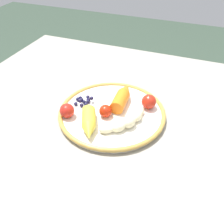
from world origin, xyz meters
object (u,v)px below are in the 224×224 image
dining_table (128,143)px  carrot_orange (122,96)px  tomato_near (106,111)px  banana (127,122)px  blueberry_pile (84,101)px  plate (112,113)px  tomato_mid (149,102)px  tomato_far (67,111)px  carrot_yellow (89,123)px

dining_table → carrot_orange: size_ratio=8.91×
dining_table → tomato_near: (0.06, 0.01, 0.11)m
banana → tomato_near: bearing=-13.0°
blueberry_pile → carrot_orange: bearing=-156.2°
dining_table → plate: 0.11m
dining_table → blueberry_pile: blueberry_pile is taller
tomato_mid → tomato_far: (0.19, 0.12, -0.00)m
carrot_orange → plate: bearing=79.5°
dining_table → tomato_near: bearing=11.6°
tomato_mid → blueberry_pile: bearing=14.2°
tomato_mid → tomato_far: bearing=31.2°
carrot_orange → tomato_near: (0.02, 0.08, -0.00)m
tomato_near → tomato_far: (0.09, 0.04, 0.00)m
banana → carrot_orange: (0.04, -0.09, 0.01)m
banana → blueberry_pile: banana is taller
carrot_yellow → tomato_far: 0.08m
banana → blueberry_pile: bearing=-18.0°
dining_table → tomato_near: 0.13m
plate → tomato_mid: 0.11m
carrot_orange → blueberry_pile: carrot_orange is taller
plate → carrot_orange: 0.06m
blueberry_pile → tomato_near: 0.09m
plate → tomato_near: size_ratio=8.57×
tomato_near → tomato_far: bearing=22.2°
dining_table → tomato_near: size_ratio=32.45×
blueberry_pile → carrot_yellow: bearing=123.4°
banana → tomato_near: size_ratio=3.98×
banana → tomato_near: tomato_near is taller
blueberry_pile → tomato_far: (0.01, 0.07, 0.01)m
tomato_near → tomato_mid: (-0.10, -0.08, 0.00)m
tomato_near → dining_table: bearing=-168.4°
plate → tomato_mid: tomato_mid is taller
tomato_near → tomato_mid: 0.12m
banana → tomato_far: tomato_far is taller
blueberry_pile → dining_table: bearing=172.3°
tomato_near → tomato_mid: tomato_mid is taller
blueberry_pile → tomato_mid: bearing=-165.8°
banana → carrot_yellow: size_ratio=1.22×
dining_table → tomato_far: bearing=18.1°
tomato_far → banana: bearing=-171.7°
dining_table → carrot_yellow: 0.16m
blueberry_pile → tomato_near: tomato_near is taller
tomato_mid → plate: bearing=32.5°
banana → tomato_near: (0.06, -0.01, 0.00)m
banana → tomato_far: bearing=8.3°
banana → tomato_mid: (-0.03, -0.09, 0.01)m
carrot_orange → tomato_far: 0.16m
plate → tomato_near: (0.01, 0.02, 0.02)m
carrot_yellow → blueberry_pile: 0.11m
dining_table → tomato_far: tomato_far is taller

